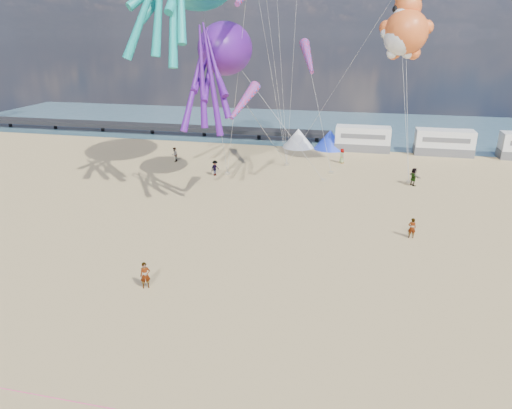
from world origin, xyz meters
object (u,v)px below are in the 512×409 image
(motorhome_1, at_px, (444,142))
(beachgoer_5, at_px, (412,228))
(beachgoer_4, at_px, (414,177))
(sandbag_d, at_px, (331,172))
(motorhome_0, at_px, (363,139))
(beachgoer_2, at_px, (215,168))
(tent_blue, at_px, (330,139))
(sandbag_e, at_px, (287,165))
(kite_octopus_purple, at_px, (225,49))
(kite_panda, at_px, (401,37))
(standing_person, at_px, (145,275))
(tent_white, at_px, (298,138))
(sandbag_b, at_px, (323,180))
(windsock_right, at_px, (244,101))
(beachgoer_6, at_px, (342,156))
(kite_teddy_orange, at_px, (406,32))
(sandbag_a, at_px, (227,174))
(sandbag_c, at_px, (409,182))
(beachgoer_1, at_px, (175,155))
(windsock_mid, at_px, (308,57))

(motorhome_1, distance_m, beachgoer_5, 26.53)
(beachgoer_4, height_order, sandbag_d, beachgoer_4)
(motorhome_0, relative_size, beachgoer_5, 4.35)
(beachgoer_4, bearing_deg, beachgoer_2, 62.95)
(tent_blue, relative_size, sandbag_e, 8.00)
(kite_octopus_purple, xyz_separation_m, kite_panda, (14.82, 7.72, 0.88))
(kite_panda, bearing_deg, standing_person, -136.05)
(tent_white, bearing_deg, sandbag_b, -72.41)
(motorhome_1, xyz_separation_m, sandbag_d, (-12.54, -10.97, -1.39))
(kite_octopus_purple, relative_size, windsock_right, 2.51)
(standing_person, bearing_deg, tent_blue, 49.41)
(sandbag_b, height_order, kite_octopus_purple, kite_octopus_purple)
(motorhome_0, bearing_deg, windsock_right, -113.56)
(motorhome_0, bearing_deg, standing_person, -108.03)
(standing_person, xyz_separation_m, sandbag_e, (3.82, 27.31, -0.68))
(beachgoer_6, distance_m, kite_teddy_orange, 14.32)
(motorhome_0, relative_size, sandbag_d, 13.20)
(motorhome_1, xyz_separation_m, sandbag_e, (-17.50, -9.02, -1.39))
(standing_person, xyz_separation_m, sandbag_a, (-1.65, 22.59, -0.68))
(sandbag_c, bearing_deg, beachgoer_5, -94.13)
(standing_person, xyz_separation_m, sandbag_c, (16.39, 23.69, -0.68))
(beachgoer_4, xyz_separation_m, sandbag_d, (-7.93, 2.30, -0.76))
(beachgoer_1, xyz_separation_m, beachgoer_2, (6.11, -4.16, -0.04))
(beachgoer_2, bearing_deg, sandbag_a, -38.33)
(kite_panda, xyz_separation_m, kite_teddy_orange, (0.37, 0.31, 0.42))
(windsock_mid, bearing_deg, kite_octopus_purple, -151.57)
(motorhome_0, xyz_separation_m, beachgoer_2, (-14.63, -14.25, -0.71))
(windsock_mid, bearing_deg, beachgoer_4, -23.52)
(windsock_mid, bearing_deg, sandbag_a, 179.29)
(tent_white, relative_size, windsock_mid, 0.69)
(motorhome_1, height_order, sandbag_a, motorhome_1)
(beachgoer_5, bearing_deg, sandbag_a, -40.33)
(beachgoer_5, bearing_deg, sandbag_e, -60.39)
(kite_octopus_purple, bearing_deg, windsock_right, -79.83)
(sandbag_e, bearing_deg, sandbag_d, -21.47)
(beachgoer_2, xyz_separation_m, kite_octopus_purple, (2.44, -3.58, 11.68))
(standing_person, xyz_separation_m, beachgoer_4, (16.71, 23.06, 0.08))
(windsock_right, bearing_deg, tent_white, 101.61)
(tent_blue, height_order, sandbag_b, tent_blue)
(motorhome_0, relative_size, windsock_mid, 1.14)
(beachgoer_2, bearing_deg, beachgoer_4, -59.75)
(beachgoer_6, distance_m, sandbag_b, 7.48)
(kite_teddy_orange, bearing_deg, sandbag_d, -145.03)
(sandbag_a, xyz_separation_m, kite_teddy_orange, (16.47, 3.94, 13.66))
(sandbag_b, xyz_separation_m, sandbag_c, (8.18, 1.20, 0.00))
(motorhome_1, height_order, sandbag_b, motorhome_1)
(sandbag_a, height_order, sandbag_e, same)
(sandbag_e, xyz_separation_m, windsock_mid, (2.17, -2.72, 11.47))
(standing_person, height_order, beachgoer_6, beachgoer_6)
(tent_white, relative_size, kite_panda, 0.72)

